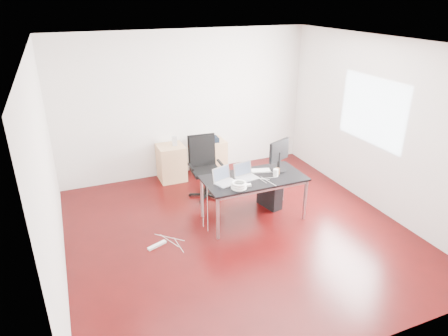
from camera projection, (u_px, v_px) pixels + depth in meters
name	position (u px, v px, depth m)	size (l,w,h in m)	color
room_shell	(241.00, 146.00, 5.63)	(5.00, 5.00, 5.00)	#320506
desk	(254.00, 180.00, 6.28)	(1.60, 0.80, 0.73)	black
office_chair	(204.00, 164.00, 7.08)	(0.51, 0.53, 1.08)	black
filing_cabinet_left	(171.00, 163.00, 7.78)	(0.50, 0.50, 0.70)	tan
filing_cabinet_right	(212.00, 156.00, 8.07)	(0.50, 0.50, 0.70)	tan
pc_tower	(270.00, 195.00, 6.83)	(0.20, 0.45, 0.44)	black
wastebasket	(181.00, 171.00, 7.94)	(0.24, 0.24, 0.28)	black
power_strip	(157.00, 245.00, 5.81)	(0.30, 0.06, 0.04)	white
laptop_left	(225.00, 179.00, 6.07)	(0.39, 0.34, 0.23)	silver
laptop_right	(246.00, 174.00, 6.23)	(0.37, 0.31, 0.23)	silver
monitor	(279.00, 154.00, 6.41)	(0.43, 0.26, 0.51)	black
keyboard	(257.00, 171.00, 6.47)	(0.44, 0.14, 0.02)	white
cup_white	(276.00, 173.00, 6.28)	(0.08, 0.08, 0.12)	white
cup_brown	(277.00, 171.00, 6.36)	(0.08, 0.08, 0.10)	brown
cable_coil	(239.00, 185.00, 5.88)	(0.24, 0.24, 0.11)	white
power_adapter	(249.00, 185.00, 5.98)	(0.07, 0.07, 0.03)	white
speaker	(175.00, 141.00, 7.62)	(0.09, 0.08, 0.18)	#9E9E9E
navy_garment	(210.00, 139.00, 7.84)	(0.30, 0.24, 0.09)	black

